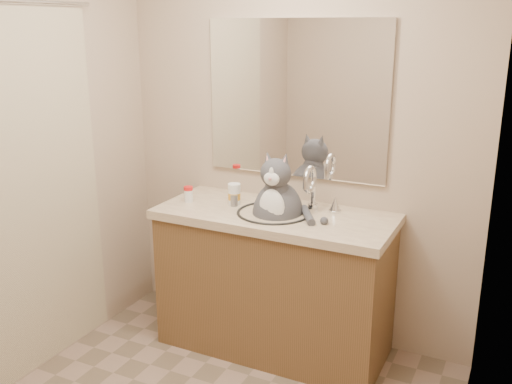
{
  "coord_description": "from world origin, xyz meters",
  "views": [
    {
      "loc": [
        1.24,
        -1.82,
        1.86
      ],
      "look_at": [
        0.03,
        0.65,
        1.06
      ],
      "focal_mm": 40.0,
      "sensor_mm": 36.0,
      "label": 1
    }
  ],
  "objects_px": {
    "pill_bottle_redcap": "(189,194)",
    "grey_canister": "(234,201)",
    "pill_bottle_orange": "(234,195)",
    "cat": "(277,209)"
  },
  "relations": [
    {
      "from": "pill_bottle_orange",
      "to": "pill_bottle_redcap",
      "type": "bearing_deg",
      "value": -165.59
    },
    {
      "from": "cat",
      "to": "pill_bottle_orange",
      "type": "height_order",
      "value": "cat"
    },
    {
      "from": "cat",
      "to": "grey_canister",
      "type": "height_order",
      "value": "cat"
    },
    {
      "from": "pill_bottle_orange",
      "to": "grey_canister",
      "type": "height_order",
      "value": "pill_bottle_orange"
    },
    {
      "from": "pill_bottle_redcap",
      "to": "pill_bottle_orange",
      "type": "height_order",
      "value": "pill_bottle_orange"
    },
    {
      "from": "cat",
      "to": "pill_bottle_redcap",
      "type": "relative_size",
      "value": 6.07
    },
    {
      "from": "pill_bottle_orange",
      "to": "grey_canister",
      "type": "distance_m",
      "value": 0.04
    },
    {
      "from": "cat",
      "to": "pill_bottle_redcap",
      "type": "height_order",
      "value": "cat"
    },
    {
      "from": "cat",
      "to": "grey_canister",
      "type": "xyz_separation_m",
      "value": [
        -0.28,
        0.01,
        0.01
      ]
    },
    {
      "from": "pill_bottle_redcap",
      "to": "grey_canister",
      "type": "xyz_separation_m",
      "value": [
        0.28,
        0.04,
        -0.01
      ]
    }
  ]
}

